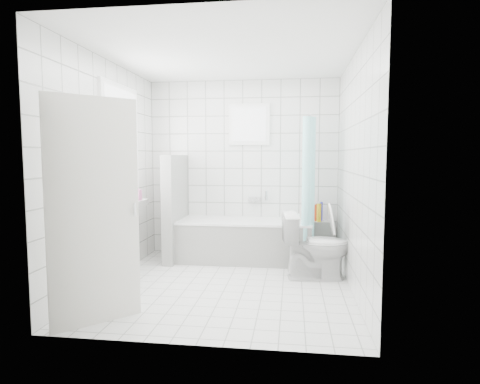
# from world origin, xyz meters

# --- Properties ---
(ground) EXTENTS (3.00, 3.00, 0.00)m
(ground) POSITION_xyz_m (0.00, 0.00, 0.00)
(ground) COLOR white
(ground) RESTS_ON ground
(ceiling) EXTENTS (3.00, 3.00, 0.00)m
(ceiling) POSITION_xyz_m (0.00, 0.00, 2.60)
(ceiling) COLOR white
(ceiling) RESTS_ON ground
(wall_back) EXTENTS (2.80, 0.02, 2.60)m
(wall_back) POSITION_xyz_m (0.00, 1.50, 1.30)
(wall_back) COLOR white
(wall_back) RESTS_ON ground
(wall_front) EXTENTS (2.80, 0.02, 2.60)m
(wall_front) POSITION_xyz_m (0.00, -1.50, 1.30)
(wall_front) COLOR white
(wall_front) RESTS_ON ground
(wall_left) EXTENTS (0.02, 3.00, 2.60)m
(wall_left) POSITION_xyz_m (-1.40, 0.00, 1.30)
(wall_left) COLOR white
(wall_left) RESTS_ON ground
(wall_right) EXTENTS (0.02, 3.00, 2.60)m
(wall_right) POSITION_xyz_m (1.40, 0.00, 1.30)
(wall_right) COLOR white
(wall_right) RESTS_ON ground
(window_left) EXTENTS (0.01, 0.90, 1.40)m
(window_left) POSITION_xyz_m (-1.35, 0.30, 1.60)
(window_left) COLOR white
(window_left) RESTS_ON wall_left
(window_back) EXTENTS (0.50, 0.01, 0.50)m
(window_back) POSITION_xyz_m (0.10, 1.46, 1.95)
(window_back) COLOR white
(window_back) RESTS_ON wall_back
(window_sill) EXTENTS (0.18, 1.02, 0.08)m
(window_sill) POSITION_xyz_m (-1.31, 0.30, 0.86)
(window_sill) COLOR white
(window_sill) RESTS_ON wall_left
(door) EXTENTS (0.59, 0.60, 2.00)m
(door) POSITION_xyz_m (-0.97, -1.19, 1.00)
(door) COLOR silver
(door) RESTS_ON ground
(bathtub) EXTENTS (1.87, 0.77, 0.58)m
(bathtub) POSITION_xyz_m (0.08, 1.12, 0.29)
(bathtub) COLOR white
(bathtub) RESTS_ON ground
(partition_wall) EXTENTS (0.15, 0.85, 1.50)m
(partition_wall) POSITION_xyz_m (-0.92, 1.07, 0.75)
(partition_wall) COLOR white
(partition_wall) RESTS_ON ground
(tiled_ledge) EXTENTS (0.40, 0.24, 0.55)m
(tiled_ledge) POSITION_xyz_m (1.10, 1.38, 0.28)
(tiled_ledge) COLOR white
(tiled_ledge) RESTS_ON ground
(toilet) EXTENTS (0.84, 0.54, 0.81)m
(toilet) POSITION_xyz_m (1.03, 0.40, 0.40)
(toilet) COLOR white
(toilet) RESTS_ON ground
(curtain_rod) EXTENTS (0.02, 0.80, 0.02)m
(curtain_rod) POSITION_xyz_m (0.95, 1.10, 2.00)
(curtain_rod) COLOR silver
(curtain_rod) RESTS_ON wall_back
(shower_curtain) EXTENTS (0.14, 0.48, 1.78)m
(shower_curtain) POSITION_xyz_m (0.95, 0.97, 1.10)
(shower_curtain) COLOR #52F1EC
(shower_curtain) RESTS_ON curtain_rod
(tub_faucet) EXTENTS (0.18, 0.06, 0.06)m
(tub_faucet) POSITION_xyz_m (0.18, 1.46, 0.85)
(tub_faucet) COLOR silver
(tub_faucet) RESTS_ON wall_back
(sill_bottles) EXTENTS (0.20, 0.77, 0.32)m
(sill_bottles) POSITION_xyz_m (-1.30, 0.33, 1.03)
(sill_bottles) COLOR silver
(sill_bottles) RESTS_ON window_sill
(ledge_bottles) EXTENTS (0.14, 0.16, 0.27)m
(ledge_bottles) POSITION_xyz_m (1.12, 1.36, 0.68)
(ledge_bottles) COLOR #1B22DE
(ledge_bottles) RESTS_ON tiled_ledge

